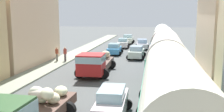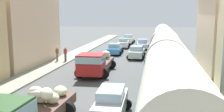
{
  "view_description": "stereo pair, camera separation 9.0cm",
  "coord_description": "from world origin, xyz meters",
  "views": [
    {
      "loc": [
        3.95,
        -3.45,
        5.64
      ],
      "look_at": [
        0.0,
        19.35,
        1.84
      ],
      "focal_mm": 42.14,
      "sensor_mm": 36.0,
      "label": 1
    },
    {
      "loc": [
        4.04,
        -3.44,
        5.64
      ],
      "look_at": [
        0.0,
        19.35,
        1.84
      ],
      "focal_mm": 42.14,
      "sensor_mm": 36.0,
      "label": 2
    }
  ],
  "objects": [
    {
      "name": "parked_bus_0",
      "position": [
        4.6,
        6.5,
        2.33
      ],
      "size": [
        3.32,
        9.79,
        4.18
      ],
      "color": "#2F9572",
      "rests_on": "ground"
    },
    {
      "name": "car_5",
      "position": [
        1.6,
        37.94,
        0.78
      ],
      "size": [
        2.45,
        4.39,
        1.57
      ],
      "color": "silver",
      "rests_on": "ground"
    },
    {
      "name": "streetlamp_near",
      "position": [
        6.31,
        6.85,
        3.94
      ],
      "size": [
        1.52,
        0.28,
        6.67
      ],
      "color": "gray",
      "rests_on": "ground"
    },
    {
      "name": "car_3",
      "position": [
        1.61,
        10.02,
        0.82
      ],
      "size": [
        2.19,
        4.14,
        1.63
      ],
      "color": "silver",
      "rests_on": "ground"
    },
    {
      "name": "parked_bus_2",
      "position": [
        4.6,
        24.5,
        2.29
      ],
      "size": [
        3.4,
        8.79,
        4.12
      ],
      "color": "teal",
      "rests_on": "ground"
    },
    {
      "name": "pedestrian_2",
      "position": [
        -7.44,
        24.97,
        1.01
      ],
      "size": [
        0.41,
        0.41,
        1.77
      ],
      "color": "slate",
      "rests_on": "ground"
    },
    {
      "name": "parked_bus_1",
      "position": [
        4.6,
        15.5,
        2.37
      ],
      "size": [
        3.41,
        9.41,
        4.25
      ],
      "color": "#34906D",
      "rests_on": "ground"
    },
    {
      "name": "car_1",
      "position": [
        -1.56,
        38.9,
        0.79
      ],
      "size": [
        2.35,
        3.94,
        1.56
      ],
      "color": "silver",
      "rests_on": "ground"
    },
    {
      "name": "sidewalk_right",
      "position": [
        7.25,
        27.0,
        0.07
      ],
      "size": [
        2.5,
        70.0,
        0.14
      ],
      "primitive_type": "cube",
      "color": "#B0A798",
      "rests_on": "ground"
    },
    {
      "name": "sidewalk_left",
      "position": [
        -7.25,
        27.0,
        0.07
      ],
      "size": [
        2.5,
        70.0,
        0.14
      ],
      "primitive_type": "cube",
      "color": "gray",
      "rests_on": "ground"
    },
    {
      "name": "building_left_2",
      "position": [
        -10.63,
        23.13,
        3.92
      ],
      "size": [
        4.27,
        11.22,
        7.84
      ],
      "color": "beige",
      "rests_on": "ground"
    },
    {
      "name": "parked_bus_3",
      "position": [
        4.6,
        33.5,
        2.19
      ],
      "size": [
        3.31,
        8.74,
        3.98
      ],
      "color": "#298E6C",
      "rests_on": "ground"
    },
    {
      "name": "car_4",
      "position": [
        1.43,
        29.16,
        0.79
      ],
      "size": [
        2.33,
        4.15,
        1.58
      ],
      "color": "silver",
      "rests_on": "ground"
    },
    {
      "name": "car_0",
      "position": [
        -1.83,
        31.78,
        0.76
      ],
      "size": [
        2.34,
        3.84,
        1.52
      ],
      "color": "#3D89C5",
      "rests_on": "ground"
    },
    {
      "name": "ground_plane",
      "position": [
        0.0,
        27.0,
        0.0
      ],
      "size": [
        154.0,
        154.0,
        0.0
      ],
      "primitive_type": "plane",
      "color": "#4C4F4E"
    },
    {
      "name": "pedestrian_1",
      "position": [
        -6.49,
        25.1,
        1.0
      ],
      "size": [
        0.54,
        0.54,
        1.76
      ],
      "color": "#56454A",
      "rests_on": "ground"
    },
    {
      "name": "cargo_truck_1",
      "position": [
        -1.57,
        19.4,
        1.17
      ],
      "size": [
        3.14,
        7.14,
        2.18
      ],
      "color": "#B11E1E",
      "rests_on": "ground"
    },
    {
      "name": "car_2",
      "position": [
        -1.43,
        45.14,
        0.83
      ],
      "size": [
        2.29,
        3.88,
        1.67
      ],
      "color": "beige",
      "rests_on": "ground"
    }
  ]
}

